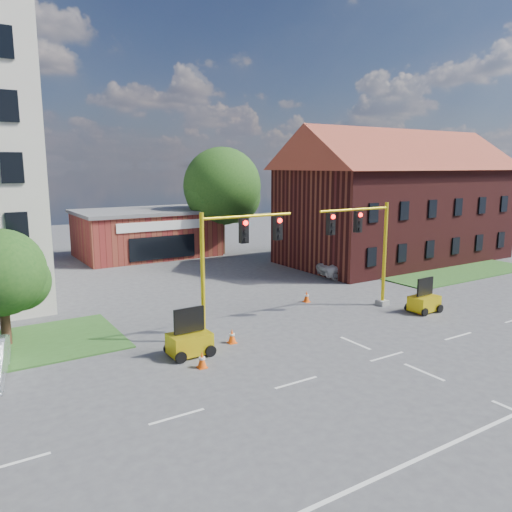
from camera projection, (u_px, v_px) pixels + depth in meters
name	position (u px, v px, depth m)	size (l,w,h in m)	color
ground	(387.00, 357.00, 22.01)	(120.00, 120.00, 0.00)	#454548
grass_verge_ne	(463.00, 273.00, 38.97)	(14.00, 4.00, 0.08)	#2D541F
lane_markings	(445.00, 381.00, 19.52)	(60.00, 36.00, 0.01)	silver
brick_shop	(146.00, 233.00, 46.54)	(12.40, 8.40, 4.30)	maroon
townhouse_row	(397.00, 193.00, 43.73)	(21.00, 11.00, 11.50)	#431514
tree_large	(225.00, 189.00, 47.04)	(7.64, 7.28, 10.05)	#342013
tree_nw_front	(6.00, 275.00, 22.93)	(4.22, 4.02, 5.51)	#342013
signal_mast_west	(233.00, 258.00, 24.00)	(5.30, 0.60, 6.20)	gray
signal_mast_east	(365.00, 243.00, 28.59)	(5.30, 0.60, 6.20)	gray
trailer_west	(190.00, 341.00, 22.07)	(1.83, 1.23, 2.08)	yellow
trailer_east	(424.00, 302.00, 28.66)	(1.73, 1.20, 1.92)	yellow
cone_a	(202.00, 360.00, 20.73)	(0.40, 0.40, 0.70)	#FF550D
cone_b	(232.00, 336.00, 23.64)	(0.40, 0.40, 0.70)	#FF550D
cone_c	(423.00, 309.00, 28.19)	(0.40, 0.40, 0.70)	#FF550D
cone_d	(307.00, 297.00, 30.78)	(0.40, 0.40, 0.70)	#FF550D
pickup_white	(350.00, 267.00, 37.89)	(2.30, 4.98, 1.38)	white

